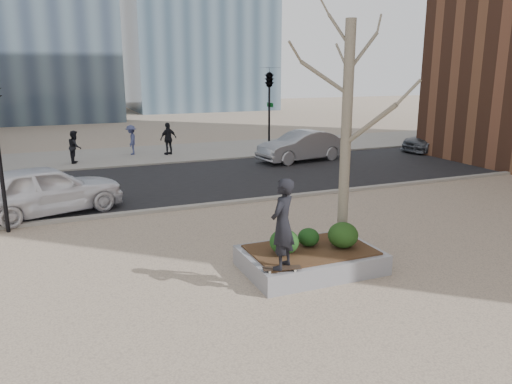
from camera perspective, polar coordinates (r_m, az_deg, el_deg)
name	(u,v)px	position (r m, az deg, el deg)	size (l,w,h in m)	color
ground	(270,276)	(11.13, 1.61, -9.57)	(120.00, 120.00, 0.00)	tan
street	(168,182)	(20.24, -10.08, 1.09)	(60.00, 8.00, 0.02)	black
far_sidewalk	(137,155)	(27.00, -13.39, 4.12)	(60.00, 6.00, 0.02)	gray
planter	(310,260)	(11.46, 6.23, -7.72)	(3.00, 2.00, 0.45)	gray
planter_mulch	(311,250)	(11.37, 6.26, -6.57)	(2.70, 1.70, 0.04)	#382314
sycamore_tree	(348,98)	(11.45, 10.43, 10.47)	(2.80, 2.80, 6.60)	gray
shrub_left	(284,242)	(10.94, 3.25, -5.70)	(0.65, 0.65, 0.55)	black
shrub_middle	(309,237)	(11.47, 6.03, -5.16)	(0.49, 0.49, 0.42)	#123913
shrub_right	(343,235)	(11.47, 9.91, -4.87)	(0.69, 0.69, 0.58)	#194014
skateboard	(282,269)	(10.23, 2.98, -8.80)	(0.78, 0.20, 0.07)	black
skateboarder	(283,224)	(9.90, 3.05, -3.66)	(0.67, 0.44, 1.85)	black
police_car	(45,190)	(16.70, -22.93, 0.26)	(1.86, 4.61, 1.57)	white
car_silver	(301,146)	(24.58, 5.22, 5.26)	(1.55, 4.44, 1.46)	#98999F
car_third	(438,139)	(29.29, 20.11, 5.69)	(1.80, 4.43, 1.29)	#4C4F57
pedestrian_a	(75,147)	(25.44, -19.98, 4.88)	(0.75, 0.59, 1.55)	black
pedestrian_b	(131,140)	(27.08, -14.06, 5.80)	(1.00, 0.58, 1.55)	#404874
pedestrian_c	(168,139)	(26.67, -9.98, 6.03)	(0.98, 0.41, 1.68)	black
traffic_light_far	(269,112)	(26.28, 1.52, 9.16)	(0.60, 2.48, 4.50)	black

